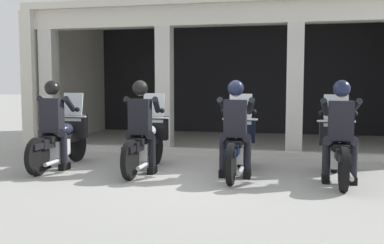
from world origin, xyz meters
name	(u,v)px	position (x,y,z in m)	size (l,w,h in m)	color
ground_plane	(215,149)	(0.00, 3.00, 0.00)	(80.00, 80.00, 0.00)	#999993
station_building	(239,60)	(0.31, 5.00, 2.14)	(9.80, 4.49, 3.40)	black
kerb_strip	(224,152)	(0.31, 2.23, 0.06)	(9.30, 0.24, 0.12)	#B7B5AD
motorcycle_far_left	(62,140)	(-2.42, 0.34, 0.50)	(0.62, 2.04, 1.35)	black
police_officer_far_left	(53,117)	(-2.42, 0.06, 0.94)	(0.63, 0.61, 1.58)	black
motorcycle_center_left	(146,142)	(-0.81, 0.38, 0.50)	(0.62, 2.04, 1.35)	black
police_officer_center_left	(141,118)	(-0.81, 0.10, 0.94)	(0.63, 0.61, 1.58)	black
motorcycle_center_right	(237,145)	(0.81, 0.38, 0.50)	(0.62, 2.04, 1.35)	black
police_officer_center_right	(236,120)	(0.81, 0.10, 0.94)	(0.63, 0.61, 1.58)	black
motorcycle_far_right	(338,148)	(2.42, 0.31, 0.50)	(0.62, 2.04, 1.35)	black
police_officer_far_right	(341,123)	(2.42, 0.02, 0.94)	(0.63, 0.61, 1.58)	black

